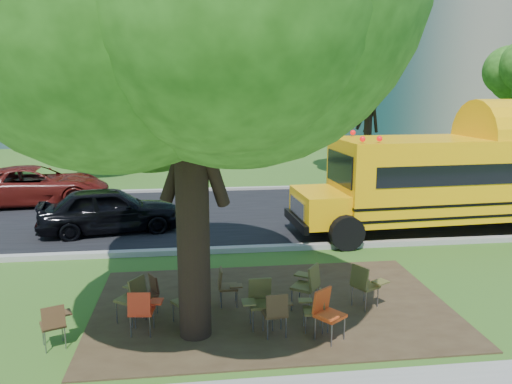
{
  "coord_description": "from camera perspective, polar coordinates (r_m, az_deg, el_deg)",
  "views": [
    {
      "loc": [
        -0.46,
        -9.68,
        4.28
      ],
      "look_at": [
        1.22,
        3.89,
        1.43
      ],
      "focal_mm": 35.0,
      "sensor_mm": 36.0,
      "label": 1
    }
  ],
  "objects": [
    {
      "name": "ground",
      "position": [
        10.59,
        -4.05,
        -12.1
      ],
      "size": [
        160.0,
        160.0,
        0.0
      ],
      "primitive_type": "plane",
      "color": "#2D591B",
      "rests_on": "ground"
    },
    {
      "name": "dirt_patch",
      "position": [
        10.23,
        1.85,
        -12.9
      ],
      "size": [
        7.0,
        4.5,
        0.03
      ],
      "primitive_type": "cube",
      "color": "#382819",
      "rests_on": "ground"
    },
    {
      "name": "asphalt_road",
      "position": [
        17.22,
        -5.31,
        -2.61
      ],
      "size": [
        80.0,
        8.0,
        0.04
      ],
      "primitive_type": "cube",
      "color": "black",
      "rests_on": "ground"
    },
    {
      "name": "kerb_near",
      "position": [
        13.37,
        -4.75,
        -6.64
      ],
      "size": [
        80.0,
        0.25,
        0.14
      ],
      "primitive_type": "cube",
      "color": "gray",
      "rests_on": "ground"
    },
    {
      "name": "kerb_far",
      "position": [
        21.21,
        -5.67,
        0.25
      ],
      "size": [
        80.0,
        0.25,
        0.14
      ],
      "primitive_type": "cube",
      "color": "gray",
      "rests_on": "ground"
    },
    {
      "name": "building_main",
      "position": [
        46.78,
        -17.27,
        19.52
      ],
      "size": [
        38.0,
        16.0,
        22.0
      ],
      "primitive_type": "cube",
      "color": "slate",
      "rests_on": "ground"
    },
    {
      "name": "building_right",
      "position": [
        54.21,
        21.16,
        19.73
      ],
      "size": [
        30.0,
        16.0,
        25.0
      ],
      "primitive_type": "cube",
      "color": "gray",
      "rests_on": "ground"
    },
    {
      "name": "bg_tree_2",
      "position": [
        26.08,
        -17.41,
        11.08
      ],
      "size": [
        4.8,
        4.8,
        6.62
      ],
      "color": "black",
      "rests_on": "ground"
    },
    {
      "name": "bg_tree_3",
      "position": [
        25.16,
        12.95,
        13.18
      ],
      "size": [
        5.6,
        5.6,
        7.84
      ],
      "color": "black",
      "rests_on": "ground"
    },
    {
      "name": "main_tree",
      "position": [
        8.28,
        -7.89,
        20.39
      ],
      "size": [
        7.2,
        7.2,
        9.15
      ],
      "color": "black",
      "rests_on": "ground"
    },
    {
      "name": "school_bus",
      "position": [
        16.96,
        26.05,
        1.64
      ],
      "size": [
        11.82,
        3.31,
        2.86
      ],
      "rotation": [
        0.0,
        0.0,
        0.06
      ],
      "color": "#FFB108",
      "rests_on": "ground"
    },
    {
      "name": "chair_0",
      "position": [
        9.19,
        -22.04,
        -13.5
      ],
      "size": [
        0.54,
        0.62,
        0.79
      ],
      "rotation": [
        0.0,
        0.0,
        0.39
      ],
      "color": "#4A2F1A",
      "rests_on": "ground"
    },
    {
      "name": "chair_1",
      "position": [
        9.15,
        -12.85,
        -12.77
      ],
      "size": [
        0.6,
        0.5,
        0.86
      ],
      "rotation": [
        0.0,
        0.0,
        -0.12
      ],
      "color": "red",
      "rests_on": "ground"
    },
    {
      "name": "chair_2",
      "position": [
        9.43,
        -7.85,
        -11.92
      ],
      "size": [
        0.55,
        0.69,
        0.83
      ],
      "rotation": [
        0.0,
        0.0,
        0.57
      ],
      "color": "#4B4420",
      "rests_on": "ground"
    },
    {
      "name": "chair_3",
      "position": [
        9.21,
        0.4,
        -12.07
      ],
      "size": [
        0.59,
        0.54,
        0.91
      ],
      "rotation": [
        0.0,
        0.0,
        3.16
      ],
      "color": "#4E4921",
      "rests_on": "ground"
    },
    {
      "name": "chair_4",
      "position": [
        8.89,
        2.38,
        -13.26
      ],
      "size": [
        0.56,
        0.54,
        0.84
      ],
      "rotation": [
        0.0,
        0.0,
        0.1
      ],
      "color": "#3E2B16",
      "rests_on": "ground"
    },
    {
      "name": "chair_5",
      "position": [
        8.84,
        8.09,
        -13.23
      ],
      "size": [
        0.61,
        0.77,
        0.91
      ],
      "rotation": [
        0.0,
        0.0,
        3.79
      ],
      "color": "#D04516",
      "rests_on": "ground"
    },
    {
      "name": "chair_6",
      "position": [
        9.17,
        6.85,
        -12.85
      ],
      "size": [
        0.45,
        0.54,
        0.77
      ],
      "rotation": [
        0.0,
        0.0,
        1.45
      ],
      "color": "brown",
      "rests_on": "ground"
    },
    {
      "name": "chair_7",
      "position": [
        10.15,
        12.33,
        -10.04
      ],
      "size": [
        0.74,
        0.61,
        0.9
      ],
      "rotation": [
        0.0,
        0.0,
        -1.07
      ],
      "color": "brown",
      "rests_on": "ground"
    },
    {
      "name": "chair_8",
      "position": [
        9.63,
        -13.85,
        -11.28
      ],
      "size": [
        0.61,
        0.78,
        0.92
      ],
      "rotation": [
        0.0,
        0.0,
        0.98
      ],
      "color": "#504822",
      "rests_on": "ground"
    },
    {
      "name": "chair_9",
      "position": [
        9.99,
        -12.25,
        -10.89
      ],
      "size": [
        0.63,
        0.52,
        0.77
      ],
      "rotation": [
        0.0,
        0.0,
        2.06
      ],
      "color": "#442718",
      "rests_on": "ground"
    },
    {
      "name": "chair_10",
      "position": [
        10.05,
        -3.43,
        -10.43
      ],
      "size": [
        0.46,
        0.51,
        0.79
      ],
      "rotation": [
        0.0,
        0.0,
        -1.57
      ],
      "color": "#4F381C",
      "rests_on": "ground"
    },
    {
      "name": "chair_11",
      "position": [
        9.9,
        5.96,
        -10.21
      ],
      "size": [
        0.64,
        0.81,
        0.95
      ],
      "rotation": [
        0.0,
        0.0,
        0.94
      ],
      "color": "brown",
      "rests_on": "ground"
    },
    {
      "name": "black_car",
      "position": [
        15.64,
        -16.37,
        -1.95
      ],
      "size": [
        4.35,
        2.34,
        1.4
      ],
      "primitive_type": "imported",
      "rotation": [
        0.0,
        0.0,
        1.74
      ],
      "color": "black",
      "rests_on": "ground"
    },
    {
      "name": "bg_car_red",
      "position": [
        20.35,
        -23.9,
        0.69
      ],
      "size": [
        5.48,
        2.97,
        1.46
      ],
      "primitive_type": "imported",
      "rotation": [
        0.0,
        0.0,
        1.68
      ],
      "color": "#54120E",
      "rests_on": "ground"
    }
  ]
}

